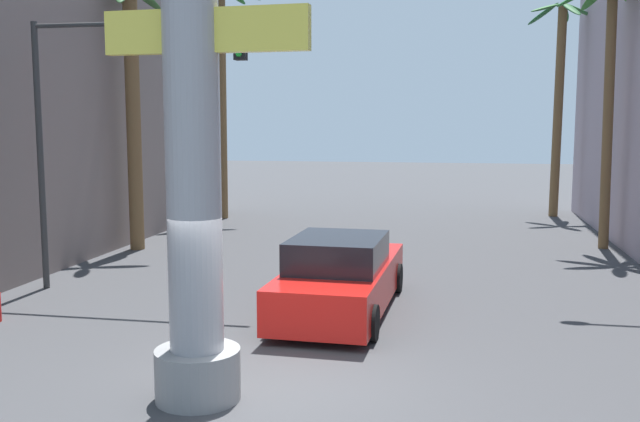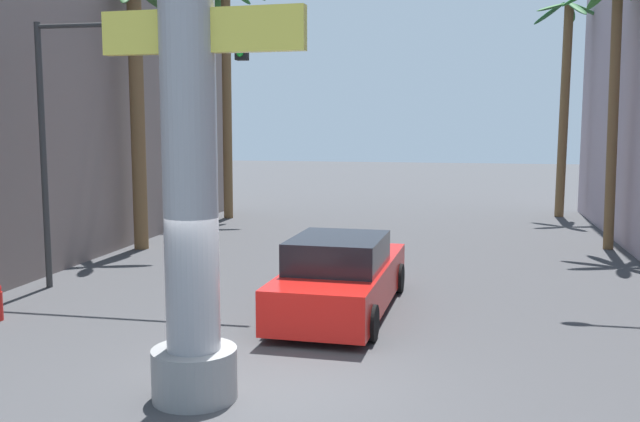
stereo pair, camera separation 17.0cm
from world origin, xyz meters
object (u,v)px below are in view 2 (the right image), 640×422
Objects in this scene: neon_sign_pole at (188,61)px; car_lead at (341,277)px; palm_tree_mid_right at (615,63)px; palm_tree_far_right at (565,89)px; palm_tree_mid_left at (137,96)px; traffic_light_mast at (112,101)px; palm_tree_far_left at (226,74)px.

neon_sign_pole is 6.24m from car_lead.
palm_tree_mid_right is 0.94× the size of palm_tree_far_right.
traffic_light_mast is at bearing -69.77° from palm_tree_mid_left.
neon_sign_pole reaches higher than palm_tree_mid_right.
car_lead is (5.19, -0.78, -3.50)m from traffic_light_mast.
traffic_light_mast is 0.65× the size of palm_tree_far_left.
neon_sign_pole reaches higher than palm_tree_mid_left.
palm_tree_mid_left is at bearing -92.54° from palm_tree_far_left.
palm_tree_mid_left is (-7.05, 5.84, 3.80)m from car_lead.
palm_tree_mid_left reaches higher than traffic_light_mast.
palm_tree_far_right is (11.27, 15.16, 0.82)m from traffic_light_mast.
car_lead is 15.34m from palm_tree_far_left.
neon_sign_pole is 1.16× the size of palm_tree_far_right.
palm_tree_far_left reaches higher than palm_tree_mid_right.
palm_tree_far_left is 1.08× the size of palm_tree_far_right.
car_lead is 11.73m from palm_tree_mid_right.
traffic_light_mast is 12.28m from palm_tree_far_left.
traffic_light_mast is (-4.00, 5.56, -0.32)m from neon_sign_pole.
neon_sign_pole is at bearing -54.31° from traffic_light_mast.
palm_tree_mid_right is (6.50, 8.56, 4.72)m from car_lead.
car_lead is 0.63× the size of palm_tree_far_right.
traffic_light_mast is 1.13× the size of car_lead.
palm_tree_far_right is at bearing 69.12° from car_lead.
palm_tree_mid_right is at bearing 11.33° from palm_tree_mid_left.
palm_tree_far_left reaches higher than palm_tree_far_right.
neon_sign_pole reaches higher than traffic_light_mast.
palm_tree_mid_left is at bearing -168.67° from palm_tree_mid_right.
car_lead is at bearing -62.40° from palm_tree_far_left.
traffic_light_mast is at bearing 125.69° from neon_sign_pole.
palm_tree_far_left reaches higher than car_lead.
palm_tree_far_right reaches higher than traffic_light_mast.
neon_sign_pole is 15.42m from palm_tree_mid_right.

